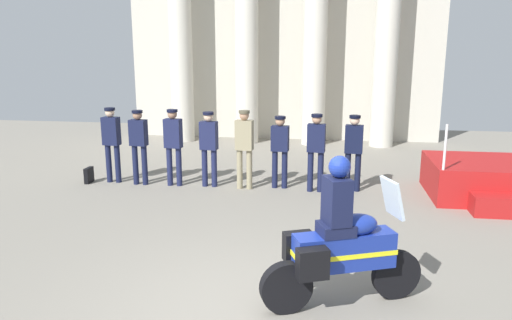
# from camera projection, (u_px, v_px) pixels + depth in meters

# --- Properties ---
(ground_plane) EXTENTS (28.00, 28.00, 0.00)m
(ground_plane) POSITION_uv_depth(u_px,v_px,m) (247.00, 309.00, 6.01)
(ground_plane) COLOR gray
(colonnade_backdrop) EXTENTS (10.43, 1.59, 8.00)m
(colonnade_backdrop) POSITION_uv_depth(u_px,v_px,m) (282.00, 13.00, 15.87)
(colonnade_backdrop) COLOR beige
(colonnade_backdrop) RESTS_ON ground_plane
(reviewing_stand) EXTENTS (2.53, 2.46, 1.67)m
(reviewing_stand) POSITION_uv_depth(u_px,v_px,m) (492.00, 181.00, 10.35)
(reviewing_stand) COLOR #A51919
(reviewing_stand) RESTS_ON ground_plane
(officer_in_row_0) EXTENTS (0.40, 0.26, 1.76)m
(officer_in_row_0) POSITION_uv_depth(u_px,v_px,m) (112.00, 139.00, 11.40)
(officer_in_row_0) COLOR #141938
(officer_in_row_0) RESTS_ON ground_plane
(officer_in_row_1) EXTENTS (0.40, 0.26, 1.72)m
(officer_in_row_1) POSITION_uv_depth(u_px,v_px,m) (139.00, 141.00, 11.22)
(officer_in_row_1) COLOR #141938
(officer_in_row_1) RESTS_ON ground_plane
(officer_in_row_2) EXTENTS (0.40, 0.26, 1.76)m
(officer_in_row_2) POSITION_uv_depth(u_px,v_px,m) (173.00, 141.00, 11.12)
(officer_in_row_2) COLOR #191E42
(officer_in_row_2) RESTS_ON ground_plane
(officer_in_row_3) EXTENTS (0.40, 0.26, 1.71)m
(officer_in_row_3) POSITION_uv_depth(u_px,v_px,m) (209.00, 143.00, 11.06)
(officer_in_row_3) COLOR #191E42
(officer_in_row_3) RESTS_ON ground_plane
(officer_in_row_4) EXTENTS (0.40, 0.26, 1.76)m
(officer_in_row_4) POSITION_uv_depth(u_px,v_px,m) (244.00, 143.00, 10.86)
(officer_in_row_4) COLOR gray
(officer_in_row_4) RESTS_ON ground_plane
(officer_in_row_5) EXTENTS (0.40, 0.26, 1.63)m
(officer_in_row_5) POSITION_uv_depth(u_px,v_px,m) (280.00, 146.00, 10.95)
(officer_in_row_5) COLOR #141938
(officer_in_row_5) RESTS_ON ground_plane
(officer_in_row_6) EXTENTS (0.40, 0.26, 1.71)m
(officer_in_row_6) POSITION_uv_depth(u_px,v_px,m) (316.00, 146.00, 10.66)
(officer_in_row_6) COLOR #141938
(officer_in_row_6) RESTS_ON ground_plane
(officer_in_row_7) EXTENTS (0.40, 0.26, 1.68)m
(officer_in_row_7) POSITION_uv_depth(u_px,v_px,m) (354.00, 147.00, 10.70)
(officer_in_row_7) COLOR black
(officer_in_row_7) RESTS_ON ground_plane
(motorcycle_with_rider) EXTENTS (1.98, 1.02, 1.90)m
(motorcycle_with_rider) POSITION_uv_depth(u_px,v_px,m) (339.00, 245.00, 5.93)
(motorcycle_with_rider) COLOR black
(motorcycle_with_rider) RESTS_ON ground_plane
(briefcase_on_ground) EXTENTS (0.10, 0.32, 0.36)m
(briefcase_on_ground) POSITION_uv_depth(u_px,v_px,m) (89.00, 175.00, 11.54)
(briefcase_on_ground) COLOR black
(briefcase_on_ground) RESTS_ON ground_plane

